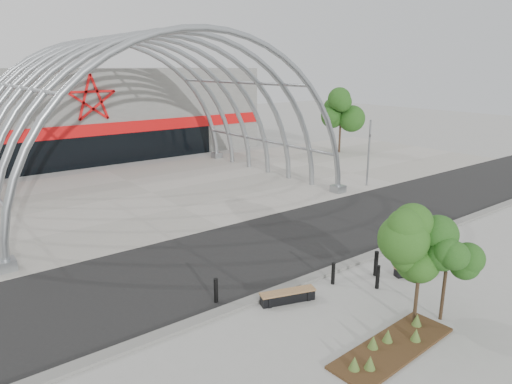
% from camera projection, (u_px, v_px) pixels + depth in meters
% --- Properties ---
extents(ground, '(140.00, 140.00, 0.00)m').
position_uv_depth(ground, '(315.00, 274.00, 18.65)').
color(ground, '#9F9F9A').
rests_on(ground, ground).
extents(road, '(140.00, 7.00, 0.02)m').
position_uv_depth(road, '(262.00, 248.00, 21.32)').
color(road, black).
rests_on(road, ground).
extents(forecourt, '(60.00, 17.00, 0.04)m').
position_uv_depth(forecourt, '(152.00, 193.00, 30.50)').
color(forecourt, '#A4A096').
rests_on(forecourt, ground).
extents(kerb, '(60.00, 0.50, 0.12)m').
position_uv_depth(kerb, '(320.00, 275.00, 18.44)').
color(kerb, slate).
rests_on(kerb, ground).
extents(arena_building, '(34.00, 15.24, 8.00)m').
position_uv_depth(arena_building, '(67.00, 112.00, 43.17)').
color(arena_building, slate).
rests_on(arena_building, ground).
extents(vault_canopy, '(20.80, 15.80, 20.36)m').
position_uv_depth(vault_canopy, '(152.00, 193.00, 30.50)').
color(vault_canopy, '#949A9E').
rests_on(vault_canopy, ground).
extents(planting_bed, '(4.64, 1.63, 0.48)m').
position_uv_depth(planting_bed, '(391.00, 346.00, 13.66)').
color(planting_bed, '#322514').
rests_on(planting_bed, ground).
extents(signal_pole, '(0.36, 0.64, 4.67)m').
position_uv_depth(signal_pole, '(369.00, 152.00, 31.68)').
color(signal_pole, gray).
rests_on(signal_pole, ground).
extents(street_tree_0, '(1.63, 1.63, 3.72)m').
position_uv_depth(street_tree_0, '(421.00, 249.00, 14.27)').
color(street_tree_0, black).
rests_on(street_tree_0, ground).
extents(street_tree_1, '(1.43, 1.43, 3.39)m').
position_uv_depth(street_tree_1, '(448.00, 252.00, 14.68)').
color(street_tree_1, black).
rests_on(street_tree_1, ground).
extents(bench_0, '(2.10, 1.07, 0.43)m').
position_uv_depth(bench_0, '(288.00, 297.00, 16.38)').
color(bench_0, black).
rests_on(bench_0, ground).
extents(bench_1, '(1.85, 0.95, 0.38)m').
position_uv_depth(bench_1, '(415.00, 270.00, 18.59)').
color(bench_1, black).
rests_on(bench_1, ground).
extents(bollard_0, '(0.15, 0.15, 0.94)m').
position_uv_depth(bollard_0, '(216.00, 291.00, 16.26)').
color(bollard_0, black).
rests_on(bollard_0, ground).
extents(bollard_1, '(0.14, 0.14, 0.89)m').
position_uv_depth(bollard_1, '(333.00, 273.00, 17.68)').
color(bollard_1, black).
rests_on(bollard_1, ground).
extents(bollard_2, '(0.17, 0.17, 1.04)m').
position_uv_depth(bollard_2, '(376.00, 264.00, 18.37)').
color(bollard_2, black).
rests_on(bollard_2, ground).
extents(bollard_3, '(0.15, 0.15, 0.94)m').
position_uv_depth(bollard_3, '(378.00, 277.00, 17.32)').
color(bollard_3, black).
rests_on(bollard_3, ground).
extents(bollard_4, '(0.17, 0.17, 1.05)m').
position_uv_depth(bollard_4, '(434.00, 243.00, 20.46)').
color(bollard_4, black).
rests_on(bollard_4, ground).
extents(bg_tree_1, '(2.70, 2.70, 5.91)m').
position_uv_depth(bg_tree_1, '(341.00, 109.00, 43.59)').
color(bg_tree_1, black).
rests_on(bg_tree_1, ground).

